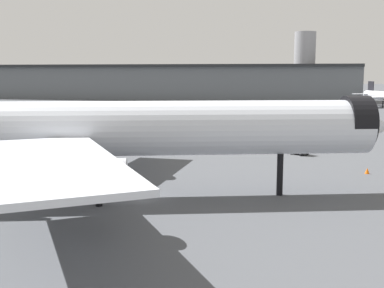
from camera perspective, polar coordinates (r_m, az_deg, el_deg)
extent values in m
plane|color=#4C4F54|center=(48.33, -6.19, -6.37)|extent=(900.00, 900.00, 0.00)
cylinder|color=silver|center=(47.02, -7.99, 1.86)|extent=(48.76, 12.06, 5.38)
cone|color=silver|center=(51.36, 20.12, 1.99)|extent=(6.59, 6.04, 5.27)
cylinder|color=black|center=(50.89, 19.03, 2.44)|extent=(3.15, 5.72, 5.43)
cube|color=silver|center=(60.90, -10.62, 2.70)|extent=(11.43, 22.83, 0.43)
cylinder|color=#B7BAC1|center=(58.40, -9.73, 0.72)|extent=(7.13, 3.87, 2.96)
cube|color=silver|center=(34.29, -15.80, -2.05)|extent=(16.53, 23.01, 0.43)
cylinder|color=#B7BAC1|center=(36.95, -13.09, -4.00)|extent=(7.13, 3.87, 2.96)
cylinder|color=black|center=(49.25, 10.49, -3.60)|extent=(0.65, 0.65, 4.30)
cylinder|color=black|center=(50.80, -10.39, -3.23)|extent=(0.65, 0.65, 4.30)
cylinder|color=black|center=(45.33, -11.17, -4.69)|extent=(0.65, 0.65, 4.30)
cone|color=silver|center=(190.99, 20.23, 5.61)|extent=(3.76, 4.56, 2.92)
cube|color=silver|center=(175.59, 19.89, 5.27)|extent=(14.34, 11.34, 0.25)
cylinder|color=#B7BAC1|center=(175.81, 20.46, 4.91)|extent=(2.63, 4.56, 1.69)
cube|color=black|center=(188.76, 20.64, 6.30)|extent=(1.14, 3.65, 4.92)
cube|color=silver|center=(191.14, 21.43, 5.64)|extent=(6.00, 3.95, 0.18)
cube|color=silver|center=(187.66, 19.57, 5.69)|extent=(6.00, 3.95, 0.18)
cylinder|color=black|center=(178.42, 21.90, 4.44)|extent=(0.37, 0.37, 2.46)
cube|color=slate|center=(225.88, -10.17, 7.20)|extent=(224.48, 55.19, 14.35)
cube|color=#232628|center=(225.83, -10.23, 9.18)|extent=(224.82, 57.62, 1.20)
cylinder|color=#939399|center=(209.36, 13.31, 9.01)|extent=(8.85, 8.85, 29.01)
cube|color=black|center=(80.50, -1.22, 0.20)|extent=(5.14, 5.78, 0.35)
cube|color=#232833|center=(78.98, -0.60, 0.75)|extent=(3.16, 3.14, 1.60)
cube|color=#1E2D38|center=(78.11, -0.21, 0.90)|extent=(1.59, 1.22, 0.80)
cube|color=#232833|center=(81.16, -1.59, 1.17)|extent=(3.82, 4.02, 2.20)
cylinder|color=black|center=(79.53, 0.21, -0.03)|extent=(0.76, 0.89, 0.90)
cylinder|color=black|center=(78.31, -1.20, -0.17)|extent=(0.76, 0.89, 0.90)
cylinder|color=black|center=(82.75, -1.24, 0.31)|extent=(0.76, 0.89, 0.90)
cylinder|color=black|center=(81.58, -2.62, 0.18)|extent=(0.76, 0.89, 0.90)
cube|color=black|center=(73.96, 12.72, -1.01)|extent=(2.73, 2.78, 0.20)
cube|color=beige|center=(73.83, 12.74, -0.40)|extent=(2.73, 2.78, 1.40)
sphere|color=black|center=(73.99, 11.78, -1.06)|extent=(0.44, 0.44, 0.44)
sphere|color=black|center=(75.14, 12.50, -0.93)|extent=(0.44, 0.44, 0.44)
sphere|color=black|center=(72.81, 12.94, -1.25)|extent=(0.44, 0.44, 0.44)
sphere|color=black|center=(73.98, 13.66, -1.12)|extent=(0.44, 0.44, 0.44)
cone|color=#F2600C|center=(62.70, 20.26, -3.03)|extent=(0.57, 0.57, 0.72)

